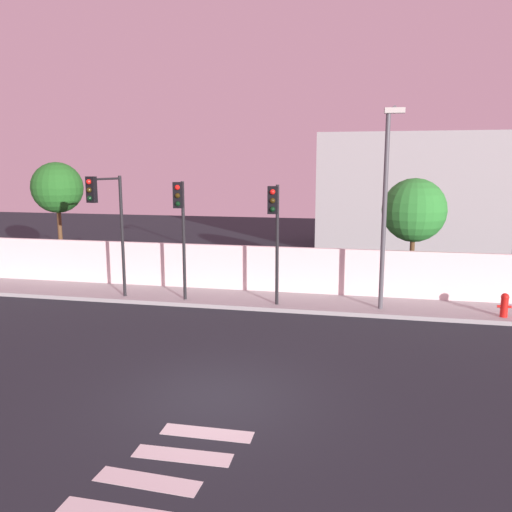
# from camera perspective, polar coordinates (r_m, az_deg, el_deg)

# --- Properties ---
(ground_plane) EXTENTS (80.00, 80.00, 0.00)m
(ground_plane) POSITION_cam_1_polar(r_m,az_deg,el_deg) (12.10, -4.37, -15.18)
(ground_plane) COLOR #21252B
(sidewalk) EXTENTS (36.00, 2.40, 0.15)m
(sidewalk) POSITION_cam_1_polar(r_m,az_deg,el_deg) (19.62, 2.35, -5.00)
(sidewalk) COLOR #9D9D9D
(sidewalk) RESTS_ON ground
(perimeter_wall) EXTENTS (36.00, 0.18, 1.80)m
(perimeter_wall) POSITION_cam_1_polar(r_m,az_deg,el_deg) (20.64, 2.97, -1.47)
(perimeter_wall) COLOR silver
(perimeter_wall) RESTS_ON sidewalk
(crosswalk_marking) EXTENTS (2.83, 4.73, 0.01)m
(crosswalk_marking) POSITION_cam_1_polar(r_m,az_deg,el_deg) (9.04, -10.51, -24.80)
(crosswalk_marking) COLOR silver
(crosswalk_marking) RESTS_ON ground
(traffic_light_left) EXTENTS (0.39, 1.13, 4.40)m
(traffic_light_left) POSITION_cam_1_polar(r_m,az_deg,el_deg) (18.79, -8.25, 4.43)
(traffic_light_left) COLOR black
(traffic_light_left) RESTS_ON sidewalk
(traffic_light_center) EXTENTS (0.35, 1.58, 4.30)m
(traffic_light_center) POSITION_cam_1_polar(r_m,az_deg,el_deg) (17.66, 2.08, 4.03)
(traffic_light_center) COLOR black
(traffic_light_center) RESTS_ON sidewalk
(traffic_light_right) EXTENTS (0.56, 1.80, 4.59)m
(traffic_light_right) POSITION_cam_1_polar(r_m,az_deg,el_deg) (19.56, -16.09, 4.84)
(traffic_light_right) COLOR black
(traffic_light_right) RESTS_ON sidewalk
(street_lamp_curbside) EXTENTS (0.62, 1.80, 6.74)m
(street_lamp_curbside) POSITION_cam_1_polar(r_m,az_deg,el_deg) (18.06, 14.02, 6.45)
(street_lamp_curbside) COLOR #4C4C51
(street_lamp_curbside) RESTS_ON sidewalk
(fire_hydrant) EXTENTS (0.44, 0.26, 0.81)m
(fire_hydrant) POSITION_cam_1_polar(r_m,az_deg,el_deg) (19.16, 25.55, -4.78)
(fire_hydrant) COLOR red
(fire_hydrant) RESTS_ON sidewalk
(roadside_tree_leftmost) EXTENTS (2.30, 2.30, 5.26)m
(roadside_tree_leftmost) POSITION_cam_1_polar(r_m,az_deg,el_deg) (25.49, -20.93, 6.95)
(roadside_tree_leftmost) COLOR brown
(roadside_tree_leftmost) RESTS_ON ground
(roadside_tree_midleft) EXTENTS (2.52, 2.52, 4.63)m
(roadside_tree_midleft) POSITION_cam_1_polar(r_m,az_deg,el_deg) (21.59, 16.92, 4.79)
(roadside_tree_midleft) COLOR brown
(roadside_tree_midleft) RESTS_ON ground
(low_building_distant) EXTENTS (11.00, 6.00, 7.01)m
(low_building_distant) POSITION_cam_1_polar(r_m,az_deg,el_deg) (34.13, 16.34, 6.81)
(low_building_distant) COLOR #9C9C9C
(low_building_distant) RESTS_ON ground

